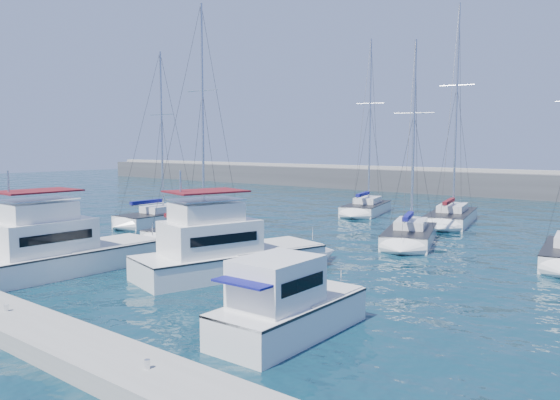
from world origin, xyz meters
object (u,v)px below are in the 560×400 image
Objects in this scene: motor_yacht_port_inner at (58,251)px; motor_yacht_stbd_outer at (286,309)px; sailboat_mid_b at (197,231)px; sailboat_mid_c at (410,235)px; sailboat_back_a at (366,208)px; motor_yacht_port_outer at (22,234)px; sailboat_mid_a at (158,218)px; motor_yacht_stbd_inner at (223,252)px; sailboat_back_b at (451,216)px.

motor_yacht_stbd_outer is at bearing 1.19° from motor_yacht_port_inner.
motor_yacht_port_inner is 14.69m from motor_yacht_stbd_outer.
sailboat_mid_c is (12.33, 7.65, -0.03)m from sailboat_mid_b.
sailboat_back_a is (-14.84, 31.32, -0.39)m from motor_yacht_stbd_outer.
sailboat_back_a reaches higher than motor_yacht_stbd_outer.
sailboat_mid_a is at bearing 86.40° from motor_yacht_port_outer.
motor_yacht_port_outer is at bearing -83.74° from sailboat_mid_a.
sailboat_mid_c reaches higher than motor_yacht_stbd_inner.
sailboat_mid_a reaches higher than motor_yacht_port_outer.
motor_yacht_stbd_inner is 18.97m from sailboat_mid_a.
sailboat_back_a is 8.89m from sailboat_back_b.
sailboat_mid_c is at bearing -95.00° from sailboat_back_b.
sailboat_mid_b is at bearing -167.09° from sailboat_mid_c.
sailboat_mid_c is at bearing 63.37° from motor_yacht_port_inner.
sailboat_back_a reaches higher than motor_yacht_stbd_inner.
sailboat_back_b is at bearing 101.24° from motor_yacht_stbd_inner.
motor_yacht_stbd_outer is at bearing -79.55° from sailboat_back_a.
motor_yacht_port_inner is 31.32m from sailboat_back_b.
motor_yacht_port_outer is 0.71× the size of motor_yacht_port_inner.
motor_yacht_port_outer is 15.11m from motor_yacht_stbd_inner.
sailboat_mid_c is 11.03m from sailboat_back_b.
motor_yacht_stbd_inner is 0.61× the size of sailboat_back_a.
sailboat_mid_a is 19.73m from sailboat_back_a.
motor_yacht_stbd_inner is 0.62× the size of sailboat_mid_b.
motor_yacht_port_inner is 0.69× the size of sailboat_mid_a.
motor_yacht_stbd_inner is at bearing 146.58° from motor_yacht_stbd_outer.
sailboat_back_a is at bearing 62.75° from motor_yacht_port_outer.
sailboat_mid_c reaches higher than motor_yacht_port_outer.
sailboat_back_b is at bearing 53.24° from sailboat_mid_b.
motor_yacht_stbd_outer is 0.37× the size of sailboat_mid_b.
sailboat_back_a is at bearing 58.27° from sailboat_mid_a.
sailboat_mid_b is (-2.22, 11.51, -0.58)m from motor_yacht_port_inner.
motor_yacht_port_inner is at bearing -136.73° from sailboat_mid_c.
sailboat_mid_c is (-4.57, 19.17, -0.42)m from motor_yacht_stbd_outer.
motor_yacht_stbd_inner is 11.08m from sailboat_mid_b.
sailboat_back_a is at bearing 91.47° from motor_yacht_port_inner.
motor_yacht_stbd_inner is 0.55× the size of sailboat_back_b.
motor_yacht_stbd_outer is 28.35m from sailboat_mid_a.
sailboat_back_b reaches higher than motor_yacht_stbd_inner.
motor_yacht_port_outer is 0.51× the size of sailboat_mid_c.
sailboat_back_b is (-1.47, 10.93, 0.03)m from sailboat_mid_c.
sailboat_mid_a is (-24.56, 14.16, -0.41)m from motor_yacht_stbd_outer.
sailboat_mid_c is at bearing -64.71° from sailboat_back_a.
sailboat_mid_c is 15.91m from sailboat_back_a.
sailboat_mid_a is 0.87× the size of sailboat_mid_b.
sailboat_mid_a is at bearing 166.80° from motor_yacht_stbd_inner.
sailboat_mid_a is (-9.87, 14.16, -0.60)m from motor_yacht_port_inner.
motor_yacht_port_outer is 22.86m from motor_yacht_stbd_outer.
sailboat_mid_b is 1.20× the size of sailboat_mid_c.
motor_yacht_stbd_inner is (6.75, 5.03, -0.00)m from motor_yacht_port_inner.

